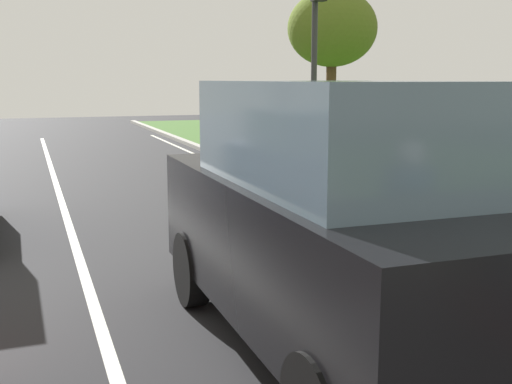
# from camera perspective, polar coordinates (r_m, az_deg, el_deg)

# --- Properties ---
(ground_plane) EXTENTS (60.00, 60.00, 0.00)m
(ground_plane) POSITION_cam_1_polar(r_m,az_deg,el_deg) (10.48, -12.58, -2.78)
(ground_plane) COLOR #262628
(lane_line_center) EXTENTS (0.12, 32.00, 0.01)m
(lane_line_center) POSITION_cam_1_polar(r_m,az_deg,el_deg) (10.42, -16.40, -3.01)
(lane_line_center) COLOR silver
(lane_line_center) RESTS_ON ground
(lane_line_right_edge) EXTENTS (0.12, 32.00, 0.01)m
(lane_line_right_edge) POSITION_cam_1_polar(r_m,az_deg,el_deg) (11.48, 5.53, -1.45)
(lane_line_right_edge) COLOR silver
(lane_line_right_edge) RESTS_ON ground
(curb_right) EXTENTS (0.24, 48.00, 0.12)m
(curb_right) POSITION_cam_1_polar(r_m,az_deg,el_deg) (11.69, 7.75, -1.00)
(curb_right) COLOR #9E9B93
(curb_right) RESTS_ON ground
(car_suv_ahead) EXTENTS (1.97, 4.50, 2.28)m
(car_suv_ahead) POSITION_cam_1_polar(r_m,az_deg,el_deg) (5.24, 7.61, -2.41)
(car_suv_ahead) COLOR black
(car_suv_ahead) RESTS_ON ground
(traffic_light_near_right) EXTENTS (0.32, 0.50, 5.16)m
(traffic_light_near_right) POSITION_cam_1_polar(r_m,az_deg,el_deg) (15.28, 5.47, 14.59)
(traffic_light_near_right) COLOR #2D2D2D
(traffic_light_near_right) RESTS_ON ground
(tree_roadside_far) EXTENTS (2.80, 2.80, 5.04)m
(tree_roadside_far) POSITION_cam_1_polar(r_m,az_deg,el_deg) (20.61, 6.85, 14.28)
(tree_roadside_far) COLOR #4C331E
(tree_roadside_far) RESTS_ON ground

